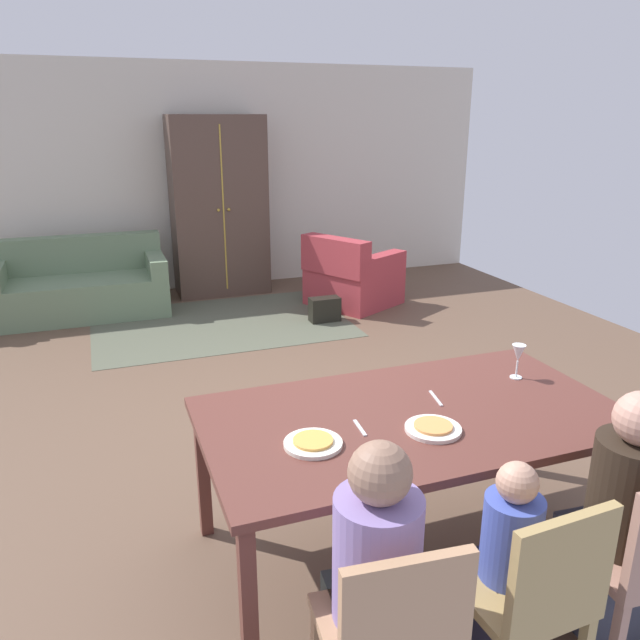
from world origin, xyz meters
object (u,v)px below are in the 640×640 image
Objects in this scene: wine_glass at (518,354)px; person_child at (501,574)px; dining_chair_man at (392,634)px; person_man at (372,591)px; plate_near_man at (313,444)px; couch at (81,287)px; armchair at (351,278)px; armoire at (219,207)px; plate_near_child at (433,429)px; person_woman at (616,524)px; dining_chair_child at (533,592)px; dining_table at (413,425)px; handbag at (325,309)px.

wine_glass is 1.24m from person_child.
dining_chair_man is at bearing -139.31° from wine_glass.
plate_near_man is at bearing 90.31° from person_man.
person_child reaches higher than plate_near_man.
armchair is at bearing -13.20° from couch.
dining_chair_man is 0.41× the size of armoire.
plate_near_child is 0.23× the size of person_woman.
wine_glass is 0.17× the size of person_woman.
armoire is (0.11, 5.30, 0.28)m from plate_near_child.
dining_chair_child is at bearing -91.04° from armoire.
dining_chair_man is at bearing -170.90° from person_woman.
dining_table is at bearing 126.85° from person_woman.
person_man reaches higher than dining_chair_man.
person_woman reaches higher than wine_glass.
wine_glass is at bearing 40.69° from dining_chair_man.
dining_table is 6.14× the size of handbag.
dining_chair_man is at bearing -107.86° from handbag.
armoire is at bearing 139.90° from armchair.
dining_chair_child is 6.04m from armoire.
wine_glass is 0.58× the size of handbag.
wine_glass is 5.09m from couch.
person_man is at bearing -96.35° from armoire.
person_man is at bearing 179.46° from person_child.
wine_glass is 0.10× the size of couch.
couch is (-1.52, 4.72, -0.40)m from dining_table.
person_woman reaches higher than handbag.
couch is (-0.98, 4.84, -0.47)m from plate_near_man.
wine_glass is 1.00m from person_woman.
dining_table is 0.94× the size of armoire.
person_woman is 0.62× the size of couch.
plate_near_man is at bearing -111.22° from handbag.
plate_near_man is 0.99m from dining_chair_child.
dining_chair_man is 0.78× the size of person_woman.
dining_chair_man is at bearing 179.98° from dining_chair_child.
wine_glass is at bearing 52.07° from person_child.
wine_glass is 1.59m from person_man.
wine_glass is at bearing 13.51° from plate_near_man.
armoire reaches higher than plate_near_man.
dining_table is 7.86× the size of plate_near_man.
armoire is at bearing 82.88° from plate_near_man.
person_woman is at bearing -53.15° from dining_table.
armchair is (0.68, 3.86, -0.57)m from wine_glass.
plate_near_child is 0.27× the size of person_child.
couch is 2.99m from armchair.
person_child reaches higher than dining_chair_child.
armoire is at bearing 88.88° from person_child.
dining_chair_child reaches higher than armchair.
person_woman is at bearing -94.62° from handbag.
dining_table is 10.57× the size of wine_glass.
handbag is (0.89, 4.46, -0.36)m from dining_chair_child.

